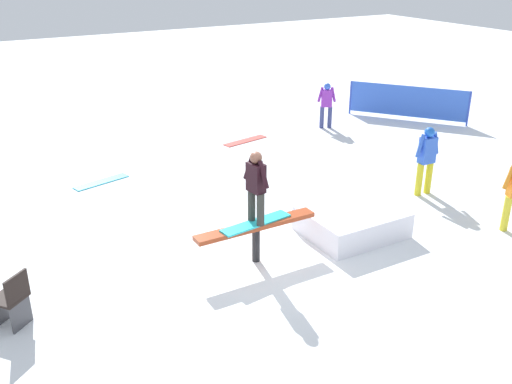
# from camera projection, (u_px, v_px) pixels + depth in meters

# --- Properties ---
(ground_plane) EXTENTS (60.00, 60.00, 0.00)m
(ground_plane) POSITION_uv_depth(u_px,v_px,m) (256.00, 260.00, 10.17)
(ground_plane) COLOR white
(rail_feature) EXTENTS (2.29, 0.28, 0.73)m
(rail_feature) POSITION_uv_depth(u_px,v_px,m) (256.00, 230.00, 9.93)
(rail_feature) COLOR black
(rail_feature) RESTS_ON ground
(snow_kicker_ramp) EXTENTS (1.80, 1.50, 0.50)m
(snow_kicker_ramp) POSITION_uv_depth(u_px,v_px,m) (352.00, 222.00, 11.05)
(snow_kicker_ramp) COLOR white
(snow_kicker_ramp) RESTS_ON ground
(main_rider_on_rail) EXTENTS (1.38, 0.67, 1.32)m
(main_rider_on_rail) POSITION_uv_depth(u_px,v_px,m) (256.00, 189.00, 9.63)
(main_rider_on_rail) COLOR #24C1CB
(main_rider_on_rail) RESTS_ON rail_feature
(bystander_blue) EXTENTS (0.65, 0.23, 1.57)m
(bystander_blue) POSITION_uv_depth(u_px,v_px,m) (427.00, 157.00, 12.58)
(bystander_blue) COLOR gold
(bystander_blue) RESTS_ON ground
(bystander_purple) EXTENTS (0.54, 0.34, 1.39)m
(bystander_purple) POSITION_uv_depth(u_px,v_px,m) (326.00, 103.00, 17.37)
(bystander_purple) COLOR #3A417A
(bystander_purple) RESTS_ON ground
(loose_snowboard_coral) EXTENTS (1.44, 0.55, 0.02)m
(loose_snowboard_coral) POSITION_uv_depth(u_px,v_px,m) (245.00, 141.00, 16.44)
(loose_snowboard_coral) COLOR #F55A4F
(loose_snowboard_coral) RESTS_ON ground
(loose_snowboard_cyan) EXTENTS (1.38, 0.61, 0.02)m
(loose_snowboard_cyan) POSITION_uv_depth(u_px,v_px,m) (101.00, 182.00, 13.55)
(loose_snowboard_cyan) COLOR #2BB1D0
(loose_snowboard_cyan) RESTS_ON ground
(folding_chair) EXTENTS (0.62, 0.62, 0.88)m
(folding_chair) POSITION_uv_depth(u_px,v_px,m) (12.00, 301.00, 8.27)
(folding_chair) COLOR #3F3F44
(folding_chair) RESTS_ON ground
(safety_fence) EXTENTS (2.31, 3.06, 1.10)m
(safety_fence) POSITION_uv_depth(u_px,v_px,m) (408.00, 101.00, 18.29)
(safety_fence) COLOR blue
(safety_fence) RESTS_ON ground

